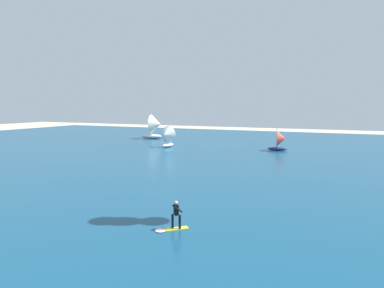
% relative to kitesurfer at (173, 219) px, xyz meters
% --- Properties ---
extents(ocean, '(160.00, 90.00, 0.10)m').
position_rel_kitesurfer_xyz_m(ocean, '(0.27, 32.37, -0.65)').
color(ocean, navy).
rests_on(ocean, ground).
extents(kitesurfer, '(1.82, 1.74, 1.67)m').
position_rel_kitesurfer_xyz_m(kitesurfer, '(0.00, 0.00, 0.00)').
color(kitesurfer, yellow).
rests_on(kitesurfer, ocean).
extents(sailboat_heeled_over, '(2.81, 3.34, 3.96)m').
position_rel_kitesurfer_xyz_m(sailboat_heeled_over, '(-19.04, 34.09, 1.21)').
color(sailboat_heeled_over, white).
rests_on(sailboat_heeled_over, ocean).
extents(sailboat_far_left, '(4.99, 4.33, 5.66)m').
position_rel_kitesurfer_xyz_m(sailboat_far_left, '(-28.46, 46.36, 1.99)').
color(sailboat_far_left, white).
rests_on(sailboat_far_left, ocean).
extents(sailboat_center_horizon, '(3.16, 2.74, 3.58)m').
position_rel_kitesurfer_xyz_m(sailboat_center_horizon, '(-0.76, 37.42, 1.04)').
color(sailboat_center_horizon, navy).
rests_on(sailboat_center_horizon, ocean).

